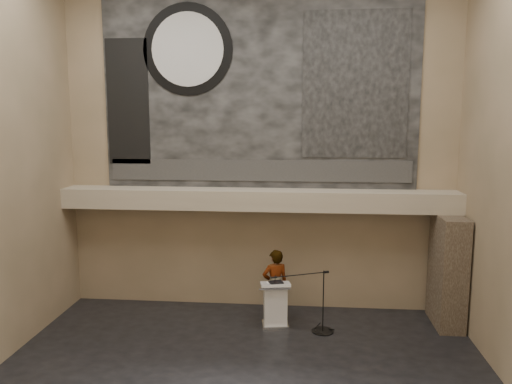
# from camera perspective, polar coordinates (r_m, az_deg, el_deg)

# --- Properties ---
(floor) EXTENTS (10.00, 10.00, 0.00)m
(floor) POSITION_cam_1_polar(r_m,az_deg,el_deg) (10.22, -1.76, -20.91)
(floor) COLOR black
(floor) RESTS_ON ground
(wall_back) EXTENTS (10.00, 0.02, 8.50)m
(wall_back) POSITION_cam_1_polar(r_m,az_deg,el_deg) (12.88, 0.33, 5.16)
(wall_back) COLOR #7C6C4F
(wall_back) RESTS_ON floor
(wall_front) EXTENTS (10.00, 0.02, 8.50)m
(wall_front) POSITION_cam_1_polar(r_m,az_deg,el_deg) (5.00, -7.57, -0.57)
(wall_front) COLOR #7C6C4F
(wall_front) RESTS_ON floor
(soffit) EXTENTS (10.00, 0.80, 0.50)m
(soffit) POSITION_cam_1_polar(r_m,az_deg,el_deg) (12.64, 0.17, -0.85)
(soffit) COLOR tan
(soffit) RESTS_ON wall_back
(sprinkler_left) EXTENTS (0.04, 0.04, 0.06)m
(sprinkler_left) POSITION_cam_1_polar(r_m,az_deg,el_deg) (12.88, -6.97, -2.00)
(sprinkler_left) COLOR #B2893D
(sprinkler_left) RESTS_ON soffit
(sprinkler_right) EXTENTS (0.04, 0.04, 0.06)m
(sprinkler_right) POSITION_cam_1_polar(r_m,az_deg,el_deg) (12.61, 8.78, -2.26)
(sprinkler_right) COLOR #B2893D
(sprinkler_right) RESTS_ON soffit
(banner) EXTENTS (8.00, 0.05, 5.00)m
(banner) POSITION_cam_1_polar(r_m,az_deg,el_deg) (12.85, 0.32, 11.62)
(banner) COLOR black
(banner) RESTS_ON wall_back
(banner_text_strip) EXTENTS (7.76, 0.02, 0.55)m
(banner_text_strip) POSITION_cam_1_polar(r_m,az_deg,el_deg) (12.87, 0.30, 2.47)
(banner_text_strip) COLOR #2C2C2C
(banner_text_strip) RESTS_ON banner
(banner_clock_rim) EXTENTS (2.30, 0.02, 2.30)m
(banner_clock_rim) POSITION_cam_1_polar(r_m,az_deg,el_deg) (13.17, -7.83, 15.84)
(banner_clock_rim) COLOR black
(banner_clock_rim) RESTS_ON banner
(banner_clock_face) EXTENTS (1.84, 0.02, 1.84)m
(banner_clock_face) POSITION_cam_1_polar(r_m,az_deg,el_deg) (13.15, -7.85, 15.85)
(banner_clock_face) COLOR silver
(banner_clock_face) RESTS_ON banner
(banner_building_print) EXTENTS (2.60, 0.02, 3.60)m
(banner_building_print) POSITION_cam_1_polar(r_m,az_deg,el_deg) (12.83, 11.29, 11.91)
(banner_building_print) COLOR black
(banner_building_print) RESTS_ON banner
(banner_brick_print) EXTENTS (1.10, 0.02, 3.20)m
(banner_brick_print) POSITION_cam_1_polar(r_m,az_deg,el_deg) (13.52, -14.43, 9.93)
(banner_brick_print) COLOR black
(banner_brick_print) RESTS_ON banner
(stone_pier) EXTENTS (0.60, 1.40, 2.70)m
(stone_pier) POSITION_cam_1_polar(r_m,az_deg,el_deg) (13.01, 21.06, -8.40)
(stone_pier) COLOR #3F3327
(stone_pier) RESTS_ON floor
(lectern) EXTENTS (0.77, 0.60, 1.13)m
(lectern) POSITION_cam_1_polar(r_m,az_deg,el_deg) (12.30, 2.21, -12.73)
(lectern) COLOR silver
(lectern) RESTS_ON floor
(binder) EXTENTS (0.39, 0.36, 0.04)m
(binder) POSITION_cam_1_polar(r_m,az_deg,el_deg) (12.07, 2.32, -10.30)
(binder) COLOR black
(binder) RESTS_ON lectern
(papers) EXTENTS (0.30, 0.36, 0.00)m
(papers) POSITION_cam_1_polar(r_m,az_deg,el_deg) (12.06, 1.84, -10.40)
(papers) COLOR silver
(papers) RESTS_ON lectern
(speaker_person) EXTENTS (0.77, 0.64, 1.80)m
(speaker_person) POSITION_cam_1_polar(r_m,az_deg,el_deg) (12.55, 2.20, -10.58)
(speaker_person) COLOR white
(speaker_person) RESTS_ON floor
(mic_stand) EXTENTS (1.46, 0.78, 1.49)m
(mic_stand) POSITION_cam_1_polar(r_m,az_deg,el_deg) (12.23, 7.43, -14.57)
(mic_stand) COLOR black
(mic_stand) RESTS_ON floor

